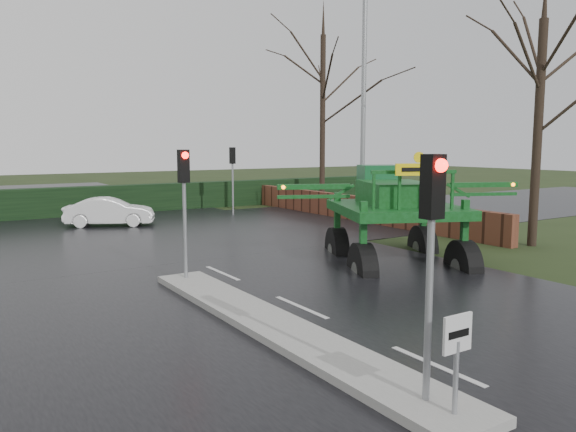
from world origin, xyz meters
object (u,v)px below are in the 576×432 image
street_light_right (358,87)px  white_sedan (110,226)px  traffic_signal_near (432,225)px  crop_sprayer (362,201)px  traffic_signal_mid (184,186)px  traffic_signal_far (232,165)px  keep_left_sign (457,348)px

street_light_right → white_sedan: bearing=138.5°
traffic_signal_near → crop_sprayer: crop_sprayer is taller
traffic_signal_near → white_sedan: 20.53m
traffic_signal_mid → traffic_signal_far: same height
traffic_signal_mid → white_sedan: size_ratio=0.91×
keep_left_sign → traffic_signal_mid: bearing=90.0°
street_light_right → traffic_signal_near: bearing=-126.1°
crop_sprayer → white_sedan: crop_sprayer is taller
traffic_signal_near → keep_left_sign: bearing=-90.0°
traffic_signal_near → white_sedan: size_ratio=0.91×
traffic_signal_near → crop_sprayer: (4.88, 7.20, -0.55)m
traffic_signal_far → crop_sprayer: bearing=78.1°
traffic_signal_mid → keep_left_sign: bearing=-90.0°
street_light_right → crop_sprayer: 8.40m
traffic_signal_near → traffic_signal_far: 22.42m
traffic_signal_far → crop_sprayer: crop_sprayer is taller
keep_left_sign → crop_sprayer: bearing=57.6°
keep_left_sign → traffic_signal_far: size_ratio=0.38×
street_light_right → crop_sprayer: size_ratio=1.41×
street_light_right → traffic_signal_mid: bearing=-154.6°
keep_left_sign → traffic_signal_mid: 9.12m
traffic_signal_far → street_light_right: size_ratio=0.35×
traffic_signal_mid → crop_sprayer: 5.08m
traffic_signal_near → traffic_signal_mid: (0.00, 8.50, 0.00)m
keep_left_sign → street_light_right: street_light_right is taller
street_light_right → crop_sprayer: (-4.61, -5.81, -3.95)m
white_sedan → traffic_signal_far: bearing=-59.8°
traffic_signal_mid → traffic_signal_near: bearing=-90.0°
traffic_signal_mid → white_sedan: bearing=84.1°
traffic_signal_near → traffic_signal_mid: size_ratio=1.00×
white_sedan → traffic_signal_near: bearing=-159.2°
traffic_signal_near → street_light_right: bearing=53.9°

